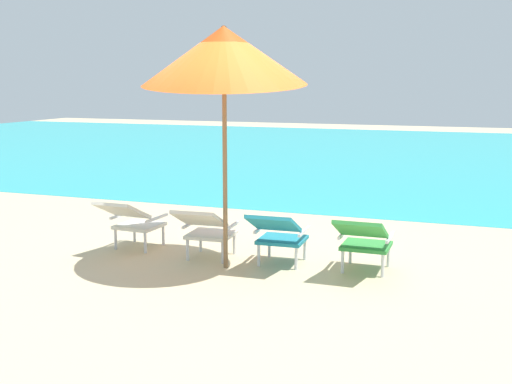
{
  "coord_description": "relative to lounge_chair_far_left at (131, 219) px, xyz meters",
  "views": [
    {
      "loc": [
        2.65,
        -6.76,
        2.1
      ],
      "look_at": [
        0.0,
        0.54,
        0.75
      ],
      "focal_mm": 45.15,
      "sensor_mm": 36.0,
      "label": 1
    }
  ],
  "objects": [
    {
      "name": "lounge_chair_far_right",
      "position": [
        2.91,
        -0.02,
        0.0
      ],
      "size": [
        0.55,
        0.87,
        0.68
      ],
      "color": "#338E3D",
      "rests_on": "ground_plane"
    },
    {
      "name": "beach_umbrella_center",
      "position": [
        1.39,
        -0.29,
        1.96
      ],
      "size": [
        2.24,
        2.27,
        2.76
      ],
      "color": "olive",
      "rests_on": "ground_plane"
    },
    {
      "name": "lounge_chair_near_right",
      "position": [
        1.95,
        -0.07,
        0.0
      ],
      "size": [
        0.57,
        0.89,
        0.68
      ],
      "color": "teal",
      "rests_on": "ground_plane"
    },
    {
      "name": "lounge_chair_near_left",
      "position": [
        1.07,
        -0.13,
        0.0
      ],
      "size": [
        0.58,
        0.9,
        0.68
      ],
      "color": "silver",
      "rests_on": "ground_plane"
    },
    {
      "name": "ground_plane",
      "position": [
        1.47,
        3.95,
        -0.4
      ],
      "size": [
        40.0,
        40.0,
        0.0
      ],
      "primitive_type": "plane",
      "color": "#CCB78E"
    },
    {
      "name": "lounge_chair_far_left",
      "position": [
        0.0,
        0.0,
        0.0
      ],
      "size": [
        0.58,
        0.9,
        0.68
      ],
      "color": "silver",
      "rests_on": "ground_plane"
    },
    {
      "name": "ocean_band",
      "position": [
        1.47,
        11.88,
        -0.4
      ],
      "size": [
        40.0,
        18.0,
        0.01
      ],
      "primitive_type": "cube",
      "color": "#28B2B7",
      "rests_on": "ground_plane"
    }
  ]
}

